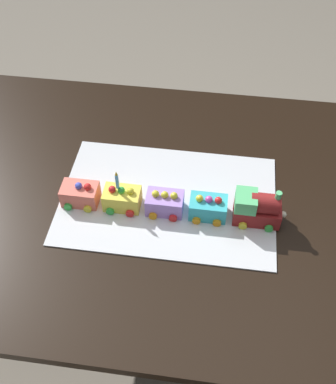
{
  "coord_description": "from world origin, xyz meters",
  "views": [
    {
      "loc": [
        -0.17,
        0.86,
        1.75
      ],
      "look_at": [
        -0.05,
        0.01,
        0.77
      ],
      "focal_mm": 43.78,
      "sensor_mm": 36.0,
      "label": 1
    }
  ],
  "objects_px": {
    "cake_car_caboose_coral": "(80,194)",
    "birthday_candle": "(117,180)",
    "cake_car_hopper_turquoise": "(208,207)",
    "cake_car_tanker_lemon": "(122,198)",
    "cake_car_flatbed_lavender": "(165,203)",
    "dining_table": "(151,218)",
    "cake_locomotive": "(257,208)"
  },
  "relations": [
    {
      "from": "cake_locomotive",
      "to": "cake_car_hopper_turquoise",
      "type": "height_order",
      "value": "cake_locomotive"
    },
    {
      "from": "dining_table",
      "to": "cake_car_tanker_lemon",
      "type": "xyz_separation_m",
      "value": [
        0.07,
        0.05,
        0.14
      ]
    },
    {
      "from": "cake_car_hopper_turquoise",
      "to": "birthday_candle",
      "type": "bearing_deg",
      "value": -0.0
    },
    {
      "from": "cake_car_tanker_lemon",
      "to": "cake_car_caboose_coral",
      "type": "relative_size",
      "value": 1.0
    },
    {
      "from": "cake_car_flatbed_lavender",
      "to": "birthday_candle",
      "type": "distance_m",
      "value": 0.15
    },
    {
      "from": "cake_locomotive",
      "to": "cake_car_tanker_lemon",
      "type": "height_order",
      "value": "cake_locomotive"
    },
    {
      "from": "cake_locomotive",
      "to": "birthday_candle",
      "type": "relative_size",
      "value": 2.28
    },
    {
      "from": "birthday_candle",
      "to": "cake_car_caboose_coral",
      "type": "bearing_deg",
      "value": 0.0
    },
    {
      "from": "cake_car_flatbed_lavender",
      "to": "cake_car_tanker_lemon",
      "type": "height_order",
      "value": "same"
    },
    {
      "from": "dining_table",
      "to": "cake_locomotive",
      "type": "xyz_separation_m",
      "value": [
        -0.3,
        0.05,
        0.16
      ]
    },
    {
      "from": "dining_table",
      "to": "birthday_candle",
      "type": "xyz_separation_m",
      "value": [
        0.08,
        0.05,
        0.21
      ]
    },
    {
      "from": "cake_car_flatbed_lavender",
      "to": "birthday_candle",
      "type": "xyz_separation_m",
      "value": [
        0.13,
        -0.0,
        0.07
      ]
    },
    {
      "from": "cake_car_hopper_turquoise",
      "to": "cake_car_caboose_coral",
      "type": "relative_size",
      "value": 1.0
    },
    {
      "from": "cake_car_tanker_lemon",
      "to": "dining_table",
      "type": "bearing_deg",
      "value": -143.65
    },
    {
      "from": "cake_locomotive",
      "to": "cake_car_tanker_lemon",
      "type": "bearing_deg",
      "value": 0.0
    },
    {
      "from": "cake_car_flatbed_lavender",
      "to": "cake_car_tanker_lemon",
      "type": "distance_m",
      "value": 0.12
    },
    {
      "from": "cake_car_tanker_lemon",
      "to": "birthday_candle",
      "type": "distance_m",
      "value": 0.07
    },
    {
      "from": "cake_car_flatbed_lavender",
      "to": "dining_table",
      "type": "bearing_deg",
      "value": -45.68
    },
    {
      "from": "birthday_candle",
      "to": "cake_locomotive",
      "type": "bearing_deg",
      "value": 180.0
    },
    {
      "from": "cake_car_caboose_coral",
      "to": "birthday_candle",
      "type": "height_order",
      "value": "birthday_candle"
    },
    {
      "from": "dining_table",
      "to": "cake_car_flatbed_lavender",
      "type": "xyz_separation_m",
      "value": [
        -0.05,
        0.05,
        0.14
      ]
    },
    {
      "from": "birthday_candle",
      "to": "dining_table",
      "type": "bearing_deg",
      "value": -146.82
    },
    {
      "from": "cake_car_caboose_coral",
      "to": "cake_car_tanker_lemon",
      "type": "bearing_deg",
      "value": 180.0
    },
    {
      "from": "cake_car_tanker_lemon",
      "to": "cake_car_flatbed_lavender",
      "type": "bearing_deg",
      "value": 180.0
    },
    {
      "from": "cake_locomotive",
      "to": "cake_car_caboose_coral",
      "type": "xyz_separation_m",
      "value": [
        0.48,
        0.0,
        -0.02
      ]
    },
    {
      "from": "birthday_candle",
      "to": "cake_car_hopper_turquoise",
      "type": "bearing_deg",
      "value": 180.0
    },
    {
      "from": "dining_table",
      "to": "cake_car_hopper_turquoise",
      "type": "relative_size",
      "value": 14.0
    },
    {
      "from": "dining_table",
      "to": "cake_car_flatbed_lavender",
      "type": "distance_m",
      "value": 0.16
    },
    {
      "from": "dining_table",
      "to": "birthday_candle",
      "type": "bearing_deg",
      "value": 33.18
    },
    {
      "from": "cake_car_tanker_lemon",
      "to": "birthday_candle",
      "type": "relative_size",
      "value": 1.63
    },
    {
      "from": "cake_car_caboose_coral",
      "to": "birthday_candle",
      "type": "distance_m",
      "value": 0.13
    },
    {
      "from": "cake_car_hopper_turquoise",
      "to": "birthday_candle",
      "type": "xyz_separation_m",
      "value": [
        0.24,
        -0.0,
        0.07
      ]
    }
  ]
}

